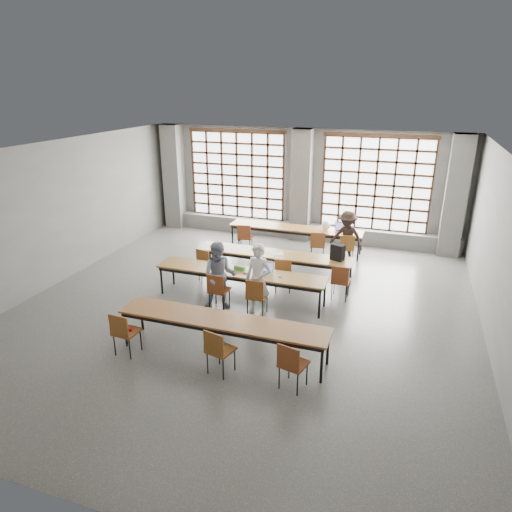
# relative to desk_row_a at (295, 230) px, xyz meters

# --- Properties ---
(floor) EXTENTS (11.00, 11.00, 0.00)m
(floor) POSITION_rel_desk_row_a_xyz_m (-0.13, -4.06, -0.66)
(floor) COLOR #494947
(floor) RESTS_ON ground
(ceiling) EXTENTS (11.00, 11.00, 0.00)m
(ceiling) POSITION_rel_desk_row_a_xyz_m (-0.13, -4.06, 2.84)
(ceiling) COLOR silver
(ceiling) RESTS_ON floor
(wall_back) EXTENTS (10.00, 0.00, 10.00)m
(wall_back) POSITION_rel_desk_row_a_xyz_m (-0.13, 1.44, 1.09)
(wall_back) COLOR #5E5E5B
(wall_back) RESTS_ON floor
(wall_front) EXTENTS (10.00, 0.00, 10.00)m
(wall_front) POSITION_rel_desk_row_a_xyz_m (-0.13, -9.56, 1.09)
(wall_front) COLOR #5E5E5B
(wall_front) RESTS_ON floor
(wall_left) EXTENTS (0.00, 11.00, 11.00)m
(wall_left) POSITION_rel_desk_row_a_xyz_m (-5.13, -4.06, 1.09)
(wall_left) COLOR #5E5E5B
(wall_left) RESTS_ON floor
(wall_right) EXTENTS (0.00, 11.00, 11.00)m
(wall_right) POSITION_rel_desk_row_a_xyz_m (4.87, -4.06, 1.09)
(wall_right) COLOR #5E5E5B
(wall_right) RESTS_ON floor
(column_left) EXTENTS (0.60, 0.55, 3.50)m
(column_left) POSITION_rel_desk_row_a_xyz_m (-4.63, 1.16, 1.09)
(column_left) COLOR #5D5D5A
(column_left) RESTS_ON floor
(column_mid) EXTENTS (0.60, 0.55, 3.50)m
(column_mid) POSITION_rel_desk_row_a_xyz_m (-0.13, 1.16, 1.09)
(column_mid) COLOR #5D5D5A
(column_mid) RESTS_ON floor
(column_right) EXTENTS (0.60, 0.55, 3.50)m
(column_right) POSITION_rel_desk_row_a_xyz_m (4.37, 1.16, 1.09)
(column_right) COLOR #5D5D5A
(column_right) RESTS_ON floor
(window_left) EXTENTS (3.32, 0.12, 3.00)m
(window_left) POSITION_rel_desk_row_a_xyz_m (-2.38, 1.36, 1.24)
(window_left) COLOR white
(window_left) RESTS_ON wall_back
(window_right) EXTENTS (3.32, 0.12, 3.00)m
(window_right) POSITION_rel_desk_row_a_xyz_m (2.12, 1.36, 1.24)
(window_right) COLOR white
(window_right) RESTS_ON wall_back
(sill_ledge) EXTENTS (9.80, 0.35, 0.50)m
(sill_ledge) POSITION_rel_desk_row_a_xyz_m (-0.13, 1.24, -0.41)
(sill_ledge) COLOR #5D5D5A
(sill_ledge) RESTS_ON floor
(desk_row_a) EXTENTS (4.00, 0.70, 0.73)m
(desk_row_a) POSITION_rel_desk_row_a_xyz_m (0.00, 0.00, 0.00)
(desk_row_a) COLOR brown
(desk_row_a) RESTS_ON floor
(desk_row_b) EXTENTS (4.00, 0.70, 0.73)m
(desk_row_b) POSITION_rel_desk_row_a_xyz_m (0.03, -2.31, 0.00)
(desk_row_b) COLOR brown
(desk_row_b) RESTS_ON floor
(desk_row_c) EXTENTS (4.00, 0.70, 0.73)m
(desk_row_c) POSITION_rel_desk_row_a_xyz_m (-0.36, -3.70, 0.00)
(desk_row_c) COLOR brown
(desk_row_c) RESTS_ON floor
(desk_row_d) EXTENTS (4.00, 0.70, 0.73)m
(desk_row_d) POSITION_rel_desk_row_a_xyz_m (0.13, -5.94, 0.00)
(desk_row_d) COLOR brown
(desk_row_d) RESTS_ON floor
(chair_back_left) EXTENTS (0.48, 0.48, 0.88)m
(chair_back_left) POSITION_rel_desk_row_a_xyz_m (-1.39, -0.63, -0.13)
(chair_back_left) COLOR #672E14
(chair_back_left) RESTS_ON floor
(chair_back_mid) EXTENTS (0.49, 0.49, 0.88)m
(chair_back_mid) POSITION_rel_desk_row_a_xyz_m (0.81, -0.63, -0.13)
(chair_back_mid) COLOR brown
(chair_back_mid) RESTS_ON floor
(chair_back_right) EXTENTS (0.51, 0.51, 0.88)m
(chair_back_right) POSITION_rel_desk_row_a_xyz_m (1.62, -0.63, -0.13)
(chair_back_right) COLOR brown
(chair_back_right) RESTS_ON floor
(chair_mid_left) EXTENTS (0.50, 0.51, 0.88)m
(chair_mid_left) POSITION_rel_desk_row_a_xyz_m (-1.59, -2.94, -0.13)
(chair_mid_left) COLOR brown
(chair_mid_left) RESTS_ON floor
(chair_mid_centre) EXTENTS (0.51, 0.51, 0.88)m
(chair_mid_centre) POSITION_rel_desk_row_a_xyz_m (0.45, -2.94, -0.13)
(chair_mid_centre) COLOR brown
(chair_mid_centre) RESTS_ON floor
(chair_mid_right) EXTENTS (0.42, 0.43, 0.88)m
(chair_mid_right) POSITION_rel_desk_row_a_xyz_m (1.83, -2.94, -0.13)
(chair_mid_right) COLOR brown
(chair_mid_right) RESTS_ON floor
(chair_front_left) EXTENTS (0.43, 0.43, 0.88)m
(chair_front_left) POSITION_rel_desk_row_a_xyz_m (-0.66, -4.33, -0.13)
(chair_front_left) COLOR brown
(chair_front_left) RESTS_ON floor
(chair_front_right) EXTENTS (0.42, 0.43, 0.88)m
(chair_front_right) POSITION_rel_desk_row_a_xyz_m (0.24, -4.33, -0.13)
(chair_front_right) COLOR brown
(chair_front_right) RESTS_ON floor
(chair_near_left) EXTENTS (0.44, 0.45, 0.88)m
(chair_near_left) POSITION_rel_desk_row_a_xyz_m (-1.58, -6.57, -0.13)
(chair_near_left) COLOR brown
(chair_near_left) RESTS_ON floor
(chair_near_mid) EXTENTS (0.51, 0.51, 0.88)m
(chair_near_mid) POSITION_rel_desk_row_a_xyz_m (0.31, -6.57, -0.13)
(chair_near_mid) COLOR brown
(chair_near_mid) RESTS_ON floor
(chair_near_right) EXTENTS (0.51, 0.51, 0.88)m
(chair_near_right) POSITION_rel_desk_row_a_xyz_m (1.61, -6.57, -0.13)
(chair_near_right) COLOR brown
(chair_near_right) RESTS_ON floor
(student_male) EXTENTS (0.65, 0.48, 1.62)m
(student_male) POSITION_rel_desk_row_a_xyz_m (0.24, -4.20, 0.14)
(student_male) COLOR silver
(student_male) RESTS_ON floor
(student_female) EXTENTS (0.89, 0.77, 1.56)m
(student_female) POSITION_rel_desk_row_a_xyz_m (-0.66, -4.20, 0.11)
(student_female) COLOR navy
(student_female) RESTS_ON floor
(student_back) EXTENTS (1.09, 0.82, 1.50)m
(student_back) POSITION_rel_desk_row_a_xyz_m (1.60, -0.50, 0.09)
(student_back) COLOR black
(student_back) RESTS_ON floor
(laptop_front) EXTENTS (0.40, 0.36, 0.26)m
(laptop_front) POSITION_rel_desk_row_a_xyz_m (0.20, -3.59, 0.13)
(laptop_front) COLOR silver
(laptop_front) RESTS_ON desk_row_c
(laptop_back) EXTENTS (0.40, 0.35, 0.26)m
(laptop_back) POSITION_rel_desk_row_a_xyz_m (1.34, 0.11, 0.13)
(laptop_back) COLOR #B2B2B7
(laptop_back) RESTS_ON desk_row_a
(mouse) EXTENTS (0.12, 0.10, 0.04)m
(mouse) POSITION_rel_desk_row_a_xyz_m (0.59, -3.72, 0.08)
(mouse) COLOR white
(mouse) RESTS_ON desk_row_c
(green_box) EXTENTS (0.26, 0.12, 0.09)m
(green_box) POSITION_rel_desk_row_a_xyz_m (-0.41, -3.62, 0.11)
(green_box) COLOR #37892D
(green_box) RESTS_ON desk_row_c
(phone) EXTENTS (0.13, 0.07, 0.01)m
(phone) POSITION_rel_desk_row_a_xyz_m (-0.18, -3.80, 0.07)
(phone) COLOR black
(phone) RESTS_ON desk_row_c
(paper_sheet_a) EXTENTS (0.30, 0.22, 0.00)m
(paper_sheet_a) POSITION_rel_desk_row_a_xyz_m (-0.57, -2.26, 0.07)
(paper_sheet_a) COLOR white
(paper_sheet_a) RESTS_ON desk_row_b
(paper_sheet_b) EXTENTS (0.32, 0.25, 0.00)m
(paper_sheet_b) POSITION_rel_desk_row_a_xyz_m (-0.27, -2.36, 0.07)
(paper_sheet_b) COLOR white
(paper_sheet_b) RESTS_ON desk_row_b
(paper_sheet_c) EXTENTS (0.36, 0.32, 0.00)m
(paper_sheet_c) POSITION_rel_desk_row_a_xyz_m (0.13, -2.31, 0.07)
(paper_sheet_c) COLOR white
(paper_sheet_c) RESTS_ON desk_row_b
(backpack) EXTENTS (0.37, 0.30, 0.40)m
(backpack) POSITION_rel_desk_row_a_xyz_m (1.63, -2.26, 0.27)
(backpack) COLOR black
(backpack) RESTS_ON desk_row_b
(plastic_bag) EXTENTS (0.32, 0.29, 0.29)m
(plastic_bag) POSITION_rel_desk_row_a_xyz_m (0.90, 0.05, 0.21)
(plastic_bag) COLOR white
(plastic_bag) RESTS_ON desk_row_a
(red_pouch) EXTENTS (0.21, 0.14, 0.06)m
(red_pouch) POSITION_rel_desk_row_a_xyz_m (-1.57, -6.49, -0.16)
(red_pouch) COLOR #A6141E
(red_pouch) RESTS_ON chair_near_left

